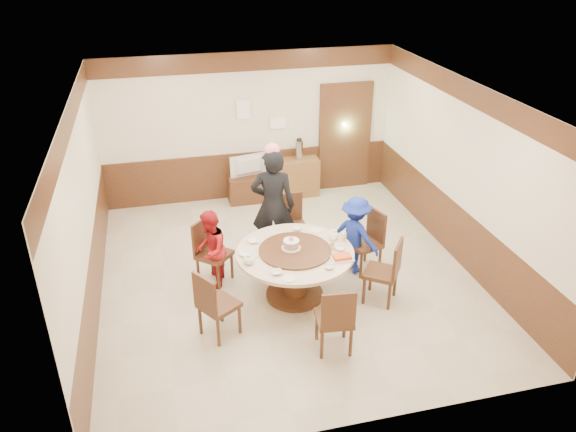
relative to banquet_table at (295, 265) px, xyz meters
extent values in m
plane|color=beige|center=(0.02, 0.56, -0.53)|extent=(6.00, 6.00, 0.00)
plane|color=silver|center=(0.02, 0.56, 2.27)|extent=(6.00, 6.00, 0.00)
cube|color=beige|center=(0.02, 3.56, 0.87)|extent=(5.50, 0.04, 2.80)
cube|color=beige|center=(0.02, -2.44, 0.87)|extent=(5.50, 0.04, 2.80)
cube|color=beige|center=(-2.73, 0.56, 0.87)|extent=(0.04, 6.00, 2.80)
cube|color=beige|center=(2.77, 0.56, 0.87)|extent=(0.04, 6.00, 2.80)
cube|color=#482816|center=(0.02, 0.56, -0.08)|extent=(5.50, 6.00, 0.90)
cube|color=#482816|center=(0.02, 0.56, 2.09)|extent=(5.50, 6.00, 0.35)
cube|color=#482816|center=(1.92, 3.51, 0.52)|extent=(1.05, 0.08, 2.18)
cube|color=#90DF9C|center=(1.92, 3.53, 0.52)|extent=(0.88, 0.02, 2.05)
cylinder|color=#482816|center=(0.00, 0.00, -0.50)|extent=(0.82, 0.82, 0.06)
cylinder|color=#482816|center=(0.00, 0.00, -0.18)|extent=(0.33, 0.33, 0.65)
cylinder|color=beige|center=(0.00, 0.00, 0.19)|extent=(1.65, 1.65, 0.05)
cylinder|color=#482816|center=(0.00, 0.00, 0.23)|extent=(1.01, 1.01, 0.03)
cube|color=#482816|center=(1.21, 0.44, -0.08)|extent=(0.55, 0.55, 0.06)
cube|color=#482816|center=(1.41, 0.50, 0.19)|extent=(0.16, 0.41, 0.50)
cube|color=#482816|center=(1.21, 0.44, -0.32)|extent=(0.36, 0.36, 0.42)
cube|color=#482816|center=(0.28, 1.21, -0.08)|extent=(0.45, 0.45, 0.06)
cube|color=#482816|center=(0.28, 1.42, 0.19)|extent=(0.42, 0.05, 0.50)
cube|color=#482816|center=(0.28, 1.21, -0.32)|extent=(0.36, 0.36, 0.42)
cube|color=#482816|center=(-1.05, 0.67, -0.08)|extent=(0.62, 0.62, 0.06)
cube|color=#482816|center=(-1.21, 0.81, 0.19)|extent=(0.31, 0.34, 0.50)
cube|color=#482816|center=(-1.05, 0.67, -0.32)|extent=(0.36, 0.36, 0.42)
cube|color=#482816|center=(-1.15, -0.57, -0.08)|extent=(0.61, 0.61, 0.06)
cube|color=#482816|center=(-1.33, -0.69, 0.19)|extent=(0.26, 0.37, 0.50)
cube|color=#482816|center=(-1.15, -0.57, -0.32)|extent=(0.36, 0.36, 0.42)
cube|color=#482816|center=(0.19, -1.20, -0.08)|extent=(0.49, 0.49, 0.06)
cube|color=#482816|center=(0.17, -1.41, 0.19)|extent=(0.42, 0.09, 0.50)
cube|color=#482816|center=(0.19, -1.20, -0.32)|extent=(0.36, 0.36, 0.42)
cube|color=#482816|center=(1.15, -0.37, -0.08)|extent=(0.62, 0.62, 0.06)
cube|color=#482816|center=(1.32, -0.49, 0.19)|extent=(0.28, 0.36, 0.50)
cube|color=#482816|center=(1.15, -0.37, -0.32)|extent=(0.36, 0.36, 0.42)
imported|color=black|center=(-0.06, 1.11, 0.40)|extent=(0.78, 0.62, 1.86)
imported|color=#AE171C|center=(-1.11, 0.56, 0.07)|extent=(0.59, 0.69, 1.21)
imported|color=#182C9B|center=(1.06, 0.46, 0.08)|extent=(0.84, 0.91, 1.23)
cylinder|color=white|center=(-0.04, 0.05, 0.25)|extent=(0.27, 0.27, 0.01)
cylinder|color=tan|center=(-0.04, 0.05, 0.31)|extent=(0.22, 0.22, 0.10)
cylinder|color=white|center=(-0.04, 0.05, 0.37)|extent=(0.22, 0.22, 0.01)
sphere|color=#F67483|center=(-0.04, 0.05, 0.40)|extent=(0.06, 0.06, 0.06)
ellipsoid|color=white|center=(-0.68, -0.17, 0.28)|extent=(0.17, 0.15, 0.13)
ellipsoid|color=white|center=(0.63, 0.20, 0.28)|extent=(0.17, 0.15, 0.13)
imported|color=white|center=(-0.51, 0.38, 0.24)|extent=(0.15, 0.15, 0.04)
imported|color=white|center=(0.33, -0.53, 0.24)|extent=(0.13, 0.13, 0.04)
imported|color=white|center=(-0.37, -0.49, 0.24)|extent=(0.15, 0.15, 0.04)
imported|color=white|center=(0.61, -0.11, 0.24)|extent=(0.14, 0.14, 0.05)
imported|color=white|center=(-0.69, 0.06, 0.24)|extent=(0.17, 0.17, 0.04)
imported|color=white|center=(0.19, 0.59, 0.24)|extent=(0.14, 0.14, 0.05)
cylinder|color=white|center=(-0.25, -0.65, 0.22)|extent=(0.18, 0.18, 0.01)
cylinder|color=white|center=(0.45, 0.50, 0.22)|extent=(0.18, 0.18, 0.01)
cube|color=white|center=(0.56, -0.36, 0.23)|extent=(0.30, 0.20, 0.02)
cube|color=#EA4A1A|center=(0.56, -0.36, 0.26)|extent=(0.24, 0.15, 0.04)
cylinder|color=silver|center=(0.53, -0.05, 0.30)|extent=(0.06, 0.06, 0.16)
cylinder|color=silver|center=(0.74, 0.06, 0.30)|extent=(0.06, 0.06, 0.16)
cube|color=#482816|center=(-0.03, 3.31, -0.28)|extent=(0.85, 0.45, 0.50)
imported|color=gray|center=(-0.03, 3.31, 0.18)|extent=(0.73, 0.24, 0.42)
cube|color=brown|center=(0.92, 3.34, -0.16)|extent=(0.80, 0.40, 0.75)
cylinder|color=silver|center=(0.94, 3.34, 0.41)|extent=(0.15, 0.15, 0.38)
cube|color=white|center=(-0.08, 3.52, 1.22)|extent=(0.25, 0.00, 0.35)
cube|color=white|center=(0.57, 3.52, 0.92)|extent=(0.30, 0.00, 0.22)
camera|label=1|loc=(-1.69, -6.46, 4.21)|focal=35.00mm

